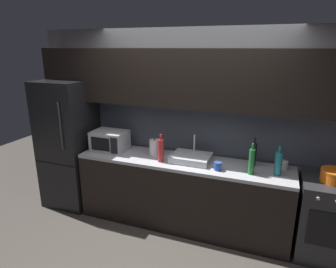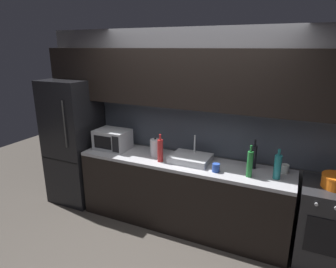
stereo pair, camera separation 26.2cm
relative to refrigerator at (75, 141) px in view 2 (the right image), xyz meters
The scene contains 14 objects.
ground_plane 2.15m from the refrigerator, 27.58° to the right, with size 10.00×10.00×0.00m, color #3D3833.
back_wall 1.86m from the refrigerator, ahead, with size 4.42×0.44×2.50m.
counter_run 1.78m from the refrigerator, ahead, with size 2.68×0.60×0.90m.
refrigerator is the anchor object (origin of this frame).
oven_range 3.44m from the refrigerator, ahead, with size 0.60×0.62×0.90m.
microwave 0.69m from the refrigerator, ahead, with size 0.46×0.35×0.27m.
sink_basin 1.83m from the refrigerator, ahead, with size 0.48×0.38×0.30m.
kettle 1.34m from the refrigerator, ahead, with size 0.17×0.14×0.24m.
wine_bottle_teal 2.85m from the refrigerator, ahead, with size 0.08×0.08×0.34m.
wine_bottle_dark 2.58m from the refrigerator, ahead, with size 0.06×0.06×0.35m.
wine_bottle_red 1.50m from the refrigerator, ahead, with size 0.07×0.07×0.35m.
wine_bottle_green 2.57m from the refrigerator, ahead, with size 0.06×0.06×0.36m.
mug_blue 2.21m from the refrigerator, ahead, with size 0.09×0.09×0.10m, color #234299.
mug_clear 2.92m from the refrigerator, ahead, with size 0.08×0.08×0.10m, color silver.
Camera 2 is at (1.28, -2.23, 2.27)m, focal length 31.13 mm.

